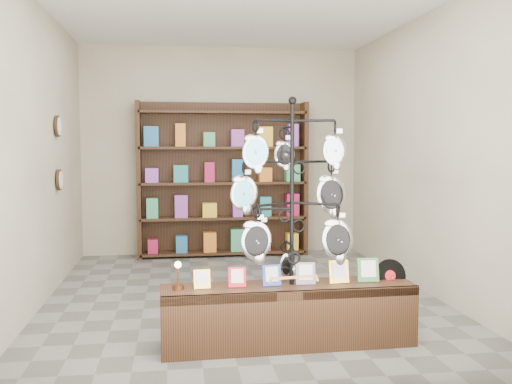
# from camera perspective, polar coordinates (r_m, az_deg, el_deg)

# --- Properties ---
(ground) EXTENTS (5.00, 5.00, 0.00)m
(ground) POSITION_cam_1_polar(r_m,az_deg,el_deg) (6.09, -1.43, -10.42)
(ground) COLOR slate
(ground) RESTS_ON ground
(room_envelope) EXTENTS (5.00, 5.00, 5.00)m
(room_envelope) POSITION_cam_1_polar(r_m,az_deg,el_deg) (5.88, -1.47, 7.26)
(room_envelope) COLOR beige
(room_envelope) RESTS_ON ground
(display_tree) EXTENTS (1.01, 0.85, 1.96)m
(display_tree) POSITION_cam_1_polar(r_m,az_deg,el_deg) (4.46, 3.61, -1.14)
(display_tree) COLOR black
(display_tree) RESTS_ON ground
(front_shelf) EXTENTS (2.01, 0.46, 0.71)m
(front_shelf) POSITION_cam_1_polar(r_m,az_deg,el_deg) (4.62, 3.27, -12.17)
(front_shelf) COLOR black
(front_shelf) RESTS_ON ground
(back_shelving) EXTENTS (2.42, 0.36, 2.20)m
(back_shelving) POSITION_cam_1_polar(r_m,az_deg,el_deg) (8.18, -3.32, 0.78)
(back_shelving) COLOR black
(back_shelving) RESTS_ON ground
(wall_clocks) EXTENTS (0.03, 0.24, 0.84)m
(wall_clocks) POSITION_cam_1_polar(r_m,az_deg,el_deg) (6.76, -19.14, 3.70)
(wall_clocks) COLOR black
(wall_clocks) RESTS_ON ground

